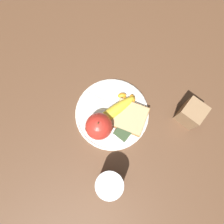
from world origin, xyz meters
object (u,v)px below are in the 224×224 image
object	(u,v)px
fork	(115,108)
jam_packet	(122,133)
plate	(112,114)
bread_slice	(130,117)
condiment_caddy	(191,114)
banana	(110,114)
juice_glass	(110,184)
apple	(100,127)

from	to	relation	value
fork	jam_packet	world-z (taller)	jam_packet
plate	bread_slice	distance (m)	0.06
condiment_caddy	fork	bearing A→B (deg)	32.39
fork	banana	bearing A→B (deg)	-96.18
plate	bread_slice	xyz separation A→B (m)	(-0.05, -0.02, 0.02)
juice_glass	banana	distance (m)	0.20
banana	condiment_caddy	xyz separation A→B (m)	(-0.19, -0.15, 0.01)
fork	condiment_caddy	distance (m)	0.23
plate	banana	distance (m)	0.02
apple	fork	distance (m)	0.09
bread_slice	fork	distance (m)	0.06
banana	condiment_caddy	world-z (taller)	condiment_caddy
juice_glass	condiment_caddy	xyz separation A→B (m)	(-0.07, -0.31, -0.01)
juice_glass	apple	distance (m)	0.16
banana	apple	bearing A→B (deg)	96.40
plate	bread_slice	bearing A→B (deg)	-155.91
apple	jam_packet	distance (m)	0.07
apple	jam_packet	size ratio (longest dim) A/B	1.99
apple	condiment_caddy	size ratio (longest dim) A/B	1.04
banana	jam_packet	size ratio (longest dim) A/B	4.03
plate	bread_slice	size ratio (longest dim) A/B	1.90
apple	fork	xyz separation A→B (m)	(0.01, -0.08, -0.04)
bread_slice	jam_packet	world-z (taller)	same
apple	banana	world-z (taller)	apple
banana	bread_slice	size ratio (longest dim) A/B	1.48
juice_glass	banana	bearing A→B (deg)	-51.32
juice_glass	condiment_caddy	world-z (taller)	juice_glass
juice_glass	apple	bearing A→B (deg)	-41.05
banana	jam_packet	world-z (taller)	banana
banana	juice_glass	bearing A→B (deg)	128.68
plate	fork	xyz separation A→B (m)	(0.00, -0.02, 0.01)
banana	condiment_caddy	distance (m)	0.24
bread_slice	condiment_caddy	distance (m)	0.18
juice_glass	apple	xyz separation A→B (m)	(0.12, -0.11, 0.00)
plate	fork	size ratio (longest dim) A/B	1.29
plate	apple	bearing A→B (deg)	93.04
juice_glass	condiment_caddy	distance (m)	0.32
apple	condiment_caddy	distance (m)	0.28
plate	condiment_caddy	world-z (taller)	condiment_caddy
fork	apple	bearing A→B (deg)	-94.50
bread_slice	plate	bearing A→B (deg)	24.09
banana	fork	xyz separation A→B (m)	(0.00, -0.03, -0.02)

